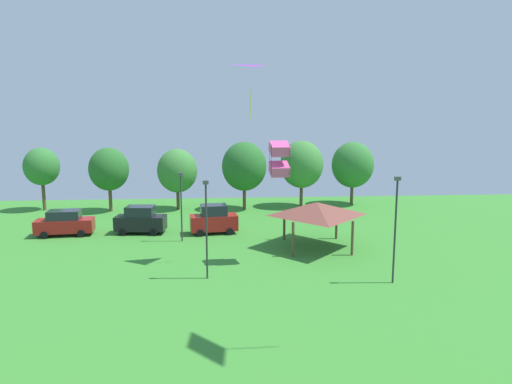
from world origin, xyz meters
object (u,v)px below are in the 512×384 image
(treeline_tree_1, at_px, (109,169))
(park_pavilion, at_px, (317,209))
(treeline_tree_4, at_px, (302,164))
(treeline_tree_5, at_px, (353,165))
(treeline_tree_2, at_px, (177,171))
(parked_car_third_from_left, at_px, (214,220))
(light_post_0, at_px, (206,224))
(light_post_2, at_px, (181,203))
(light_post_1, at_px, (395,224))
(parked_car_second_from_left, at_px, (141,220))
(parked_car_leftmost, at_px, (65,223))
(kite_flying_1, at_px, (253,79))
(treeline_tree_3, at_px, (244,166))
(treeline_tree_0, at_px, (42,167))
(kite_flying_5, at_px, (279,159))

(treeline_tree_1, bearing_deg, park_pavilion, -38.61)
(treeline_tree_4, xyz_separation_m, treeline_tree_5, (6.22, 0.93, -0.18))
(treeline_tree_1, distance_m, treeline_tree_2, 7.29)
(treeline_tree_4, bearing_deg, parked_car_third_from_left, -129.65)
(light_post_0, bearing_deg, treeline_tree_5, 56.18)
(treeline_tree_5, bearing_deg, light_post_2, -140.75)
(parked_car_third_from_left, relative_size, light_post_1, 0.65)
(parked_car_second_from_left, xyz_separation_m, treeline_tree_5, (22.54, 12.32, 3.49))
(treeline_tree_5, bearing_deg, light_post_0, -123.82)
(parked_car_second_from_left, bearing_deg, park_pavilion, -15.46)
(parked_car_leftmost, xyz_separation_m, parked_car_third_from_left, (12.89, -0.27, 0.15))
(kite_flying_1, xyz_separation_m, light_post_0, (-3.09, -2.49, -9.02))
(parked_car_second_from_left, distance_m, treeline_tree_3, 14.55)
(parked_car_leftmost, relative_size, treeline_tree_4, 0.65)
(kite_flying_1, bearing_deg, treeline_tree_3, 88.89)
(light_post_1, height_order, treeline_tree_3, treeline_tree_3)
(treeline_tree_1, bearing_deg, treeline_tree_3, 0.56)
(treeline_tree_2, relative_size, treeline_tree_5, 0.92)
(light_post_2, xyz_separation_m, treeline_tree_1, (-8.83, 13.05, 1.38))
(parked_car_second_from_left, height_order, treeline_tree_3, treeline_tree_3)
(light_post_1, distance_m, treeline_tree_4, 25.18)
(parked_car_third_from_left, bearing_deg, parked_car_second_from_left, 167.89)
(treeline_tree_0, bearing_deg, kite_flying_5, -40.88)
(parked_car_third_from_left, relative_size, light_post_0, 0.69)
(parked_car_third_from_left, height_order, treeline_tree_5, treeline_tree_5)
(treeline_tree_3, bearing_deg, light_post_2, -113.83)
(kite_flying_1, relative_size, light_post_0, 0.45)
(kite_flying_5, distance_m, treeline_tree_0, 31.36)
(light_post_2, relative_size, treeline_tree_3, 0.76)
(treeline_tree_3, distance_m, treeline_tree_5, 13.02)
(parked_car_third_from_left, bearing_deg, treeline_tree_2, 102.90)
(parked_car_leftmost, height_order, light_post_2, light_post_2)
(treeline_tree_0, distance_m, treeline_tree_4, 28.82)
(light_post_0, height_order, treeline_tree_2, treeline_tree_2)
(light_post_1, bearing_deg, treeline_tree_3, 108.42)
(parked_car_third_from_left, distance_m, treeline_tree_4, 15.89)
(parked_car_third_from_left, bearing_deg, park_pavilion, -38.93)
(treeline_tree_1, bearing_deg, light_post_2, -55.91)
(treeline_tree_0, bearing_deg, treeline_tree_3, -2.91)
(kite_flying_1, bearing_deg, kite_flying_5, 14.85)
(light_post_2, distance_m, treeline_tree_5, 24.17)
(light_post_0, bearing_deg, treeline_tree_4, 66.67)
(light_post_0, distance_m, treeline_tree_2, 23.12)
(parked_car_leftmost, height_order, treeline_tree_1, treeline_tree_1)
(kite_flying_1, height_order, treeline_tree_5, kite_flying_1)
(light_post_2, relative_size, treeline_tree_5, 0.78)
(treeline_tree_3, height_order, treeline_tree_5, treeline_tree_3)
(kite_flying_5, relative_size, park_pavilion, 0.40)
(parked_car_leftmost, height_order, treeline_tree_4, treeline_tree_4)
(light_post_0, xyz_separation_m, treeline_tree_3, (3.48, 22.31, 1.27))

